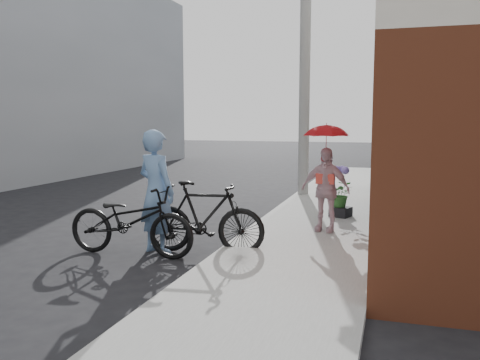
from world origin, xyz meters
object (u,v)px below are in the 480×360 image
at_px(bike_right, 205,217).
at_px(utility_pole, 305,65).
at_px(officer, 156,192).
at_px(bike_left, 131,221).
at_px(planter, 341,212).
at_px(kimono_woman, 325,190).

bearing_deg(bike_right, utility_pole, -12.78).
bearing_deg(officer, bike_left, 66.65).
relative_size(bike_right, planter, 5.18).
height_order(kimono_woman, planter, kimono_woman).
relative_size(bike_left, bike_right, 1.10).
distance_m(utility_pole, bike_right, 6.70).
bearing_deg(officer, kimono_woman, -120.96).
distance_m(utility_pole, kimono_woman, 5.24).
relative_size(bike_right, kimono_woman, 1.28).
xyz_separation_m(kimono_woman, planter, (0.13, 1.45, -0.65)).
xyz_separation_m(utility_pole, planter, (1.30, -2.93, -3.28)).
height_order(officer, planter, officer).
xyz_separation_m(bike_right, planter, (1.80, 3.08, -0.36)).
xyz_separation_m(bike_left, kimono_woman, (2.71, 2.11, 0.31)).
relative_size(utility_pole, bike_right, 3.67).
distance_m(officer, bike_left, 0.60).
distance_m(bike_left, bike_right, 1.14).
bearing_deg(utility_pole, officer, -101.34).
height_order(utility_pole, kimono_woman, utility_pole).
bearing_deg(bike_right, bike_left, 106.53).
height_order(utility_pole, officer, utility_pole).
relative_size(officer, planter, 5.29).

